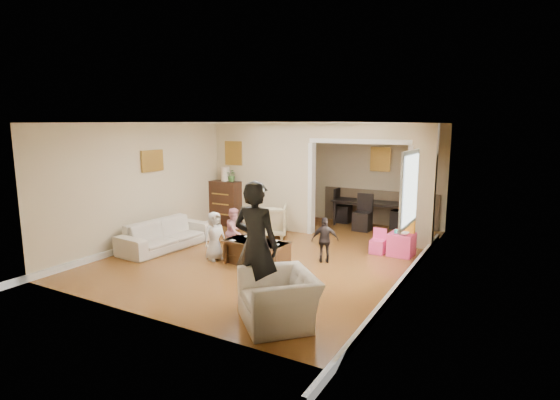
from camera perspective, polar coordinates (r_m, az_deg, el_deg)
The scene contains 27 objects.
floor at distance 8.99m, azimuth -0.63°, elevation -6.80°, with size 7.00×7.00×0.00m, color #A5682A.
partition_left at distance 10.93m, azimuth -2.18°, elevation 3.15°, with size 2.75×0.18×2.60m, color #C1B18D.
partition_right at distance 9.52m, azimuth 18.00°, elevation 1.67°, with size 0.55×0.18×2.60m, color #C1B18D.
partition_header at distance 9.80m, azimuth 10.37°, elevation 8.82°, with size 2.22×0.18×0.35m, color #C1B18D.
window_pane at distance 7.30m, azimuth 16.61°, elevation 1.37°, with size 0.03×0.95×1.10m, color white.
framed_art_partition at distance 11.25m, azimuth -6.08°, elevation 6.10°, with size 0.45×0.03×0.55m, color brown.
framed_art_sofa_wall at distance 9.84m, azimuth -16.33°, elevation 4.94°, with size 0.03×0.55×0.40m, color brown.
framed_art_alcove at distance 11.39m, azimuth 12.96°, elevation 5.20°, with size 0.45×0.03×0.55m, color brown.
sofa at distance 9.49m, azimuth -14.70°, elevation -4.38°, with size 2.02×0.79×0.59m, color beige.
armchair_back at distance 10.20m, azimuth -1.36°, elevation -2.68°, with size 0.77×0.80×0.72m, color tan.
armchair_front at distance 5.83m, azimuth -0.18°, elevation -12.76°, with size 1.03×0.90×0.67m, color beige.
dresser at distance 11.41m, azimuth -7.07°, elevation -0.35°, with size 0.83×0.47×1.14m, color #371D10.
table_lamp at distance 11.30m, azimuth -7.15°, elevation 3.39°, with size 0.22×0.22×0.36m, color #F0DEC4.
potted_plant at distance 11.19m, azimuth -6.32°, elevation 3.21°, with size 0.28×0.24×0.31m, color #4C7C37.
coffee_table at distance 8.17m, azimuth -3.09°, elevation -6.90°, with size 1.18×0.59×0.44m, color #3A2112.
coffee_cup at distance 8.00m, azimuth -2.69°, elevation -5.23°, with size 0.11×0.11×0.10m, color beige.
play_table at distance 9.03m, azimuth 15.58°, elevation -5.60°, with size 0.47×0.47×0.45m, color #FF438D.
cereal_box at distance 9.01m, azimuth 16.58°, elevation -3.22°, with size 0.20×0.07×0.30m, color yellow.
cyan_cup at distance 8.94m, azimuth 14.95°, elevation -3.97°, with size 0.08×0.08×0.08m, color #2AD3CE.
toy_block at distance 9.11m, azimuth 15.10°, elevation -3.82°, with size 0.08×0.06×0.05m, color red.
play_bowl at distance 8.85m, azimuth 15.78°, elevation -4.24°, with size 0.23×0.23×0.06m, color white.
dining_table at distance 11.48m, azimuth 11.74°, elevation -1.65°, with size 1.86×1.04×0.65m, color black.
adult_person at distance 6.09m, azimuth -3.17°, elevation -5.97°, with size 0.67×0.44×1.83m, color black.
child_kneel_a at distance 8.46m, azimuth -8.54°, elevation -4.67°, with size 0.46×0.30×0.94m, color silver.
child_kneel_b at distance 8.72m, azimuth -5.94°, elevation -4.13°, with size 0.46×0.36×0.95m, color pink.
child_toddler at distance 8.28m, azimuth 5.89°, elevation -5.20°, with size 0.51×0.21×0.86m, color black.
craft_papers at distance 8.11m, azimuth -2.93°, elevation -5.38°, with size 0.96×0.48×0.00m.
Camera 1 is at (4.30, -7.46, 2.58)m, focal length 28.01 mm.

